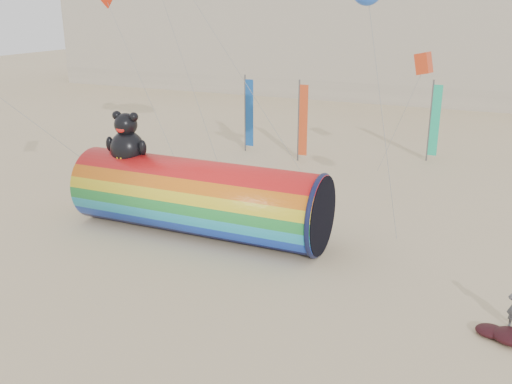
% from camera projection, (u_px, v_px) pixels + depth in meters
% --- Properties ---
extents(ground, '(160.00, 160.00, 0.00)m').
position_uv_depth(ground, '(230.00, 258.00, 22.93)').
color(ground, '#CCB58C').
rests_on(ground, ground).
extents(windsock_assembly, '(11.40, 3.47, 5.25)m').
position_uv_depth(windsock_assembly, '(198.00, 195.00, 24.89)').
color(windsock_assembly, red).
rests_on(windsock_assembly, ground).
extents(festival_banners, '(12.43, 3.44, 5.20)m').
position_uv_depth(festival_banners, '(326.00, 118.00, 36.80)').
color(festival_banners, '#59595E').
rests_on(festival_banners, ground).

